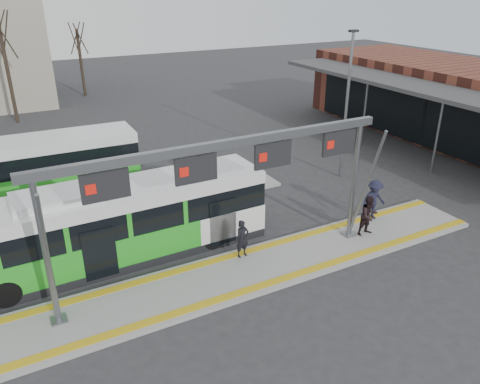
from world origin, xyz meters
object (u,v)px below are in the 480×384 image
object	(u,v)px
hero_bus	(116,225)
passenger_c	(374,200)
gantry	(228,169)
passenger_a	(242,239)
passenger_b	(369,216)

from	to	relation	value
hero_bus	passenger_c	size ratio (longest dim) A/B	6.33
gantry	hero_bus	xyz separation A→B (m)	(-3.37, 3.11, -2.78)
passenger_a	passenger_c	xyz separation A→B (m)	(6.83, 0.03, 0.17)
hero_bus	gantry	bearing A→B (deg)	-43.79
passenger_c	gantry	bearing A→B (deg)	-171.76
gantry	passenger_b	xyz separation A→B (m)	(6.61, -0.26, -3.26)
gantry	hero_bus	world-z (taller)	gantry
passenger_b	gantry	bearing A→B (deg)	178.67
passenger_a	passenger_c	bearing A→B (deg)	-6.36
gantry	passenger_c	size ratio (longest dim) A/B	6.79
gantry	passenger_a	world-z (taller)	gantry
hero_bus	passenger_a	world-z (taller)	hero_bus
gantry	hero_bus	size ratio (longest dim) A/B	1.07
passenger_b	passenger_a	bearing A→B (deg)	171.18
passenger_a	passenger_b	xyz separation A→B (m)	(5.64, -0.97, 0.11)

